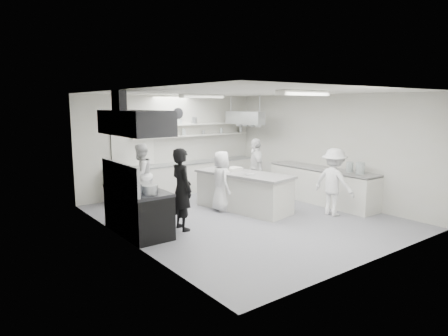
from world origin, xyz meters
TOP-DOWN VIEW (x-y plane):
  - floor at (0.00, 0.00)m, footprint 6.00×7.00m
  - ceiling at (0.00, 0.00)m, footprint 6.00×7.00m
  - wall_back at (0.00, 3.50)m, footprint 6.00×0.04m
  - wall_front at (0.00, -3.50)m, footprint 6.00×0.04m
  - wall_left at (-3.00, 0.00)m, footprint 0.04×7.00m
  - wall_right at (3.00, 0.00)m, footprint 0.04×7.00m
  - stove at (-2.60, 0.40)m, footprint 0.80×1.80m
  - exhaust_hood at (-2.60, 0.40)m, footprint 0.85×2.00m
  - back_counter at (0.30, 3.20)m, footprint 5.00×0.60m
  - shelf_lower at (0.70, 3.37)m, footprint 4.20×0.26m
  - shelf_upper at (0.70, 3.37)m, footprint 4.20×0.26m
  - pass_through_window at (-1.30, 3.48)m, footprint 1.30×0.04m
  - wall_clock at (0.20, 3.46)m, footprint 0.32×0.05m
  - right_counter at (2.65, -0.20)m, footprint 0.74×3.30m
  - pot_rack at (2.00, 2.40)m, footprint 0.30×1.60m
  - light_fixture_front at (0.00, -1.80)m, footprint 1.30×0.25m
  - light_fixture_rear at (0.00, 1.80)m, footprint 1.30×0.25m
  - prep_island at (0.42, 0.52)m, footprint 1.41×2.65m
  - stove_pot at (-2.60, 0.12)m, footprint 0.36×0.36m
  - cook_stove at (-1.72, 0.05)m, footprint 0.47×0.68m
  - cook_back at (-1.52, 2.55)m, footprint 1.01×0.92m
  - cook_island_left at (-0.10, 0.80)m, footprint 0.70×0.87m
  - cook_island_right at (1.47, 1.24)m, footprint 0.86×1.11m
  - cook_right at (1.85, -1.22)m, footprint 0.70×1.12m
  - bowl_island_a at (0.37, 0.23)m, footprint 0.33×0.33m
  - bowl_island_b at (0.63, 1.27)m, footprint 0.19×0.19m
  - bowl_right at (2.57, -0.43)m, footprint 0.23×0.23m

SIDE VIEW (x-z plane):
  - floor at x=0.00m, z-range -0.02..0.00m
  - stove at x=-2.60m, z-range 0.00..0.90m
  - back_counter at x=0.30m, z-range 0.00..0.92m
  - prep_island at x=0.42m, z-range 0.00..0.93m
  - right_counter at x=2.65m, z-range 0.00..0.94m
  - cook_island_left at x=-0.10m, z-range 0.00..1.55m
  - cook_right at x=1.85m, z-range 0.00..1.67m
  - cook_back at x=-1.52m, z-range 0.00..1.69m
  - cook_island_right at x=1.47m, z-range 0.00..1.76m
  - cook_stove at x=-1.72m, z-range 0.00..1.80m
  - bowl_island_b at x=0.63m, z-range 0.93..0.99m
  - bowl_island_a at x=0.37m, z-range 0.93..0.99m
  - bowl_right at x=2.57m, z-range 0.94..0.99m
  - stove_pot at x=-2.60m, z-range 0.91..1.14m
  - pass_through_window at x=-1.30m, z-range 0.95..1.95m
  - wall_back at x=0.00m, z-range 0.00..3.00m
  - wall_front at x=0.00m, z-range 0.00..3.00m
  - wall_left at x=-3.00m, z-range 0.00..3.00m
  - wall_right at x=3.00m, z-range 0.00..3.00m
  - shelf_lower at x=0.70m, z-range 1.73..1.77m
  - shelf_upper at x=0.70m, z-range 2.08..2.12m
  - pot_rack at x=2.00m, z-range 2.10..2.50m
  - exhaust_hood at x=-2.60m, z-range 2.10..2.60m
  - wall_clock at x=0.20m, z-range 2.29..2.61m
  - light_fixture_front at x=0.00m, z-range 2.89..2.99m
  - light_fixture_rear at x=0.00m, z-range 2.89..2.99m
  - ceiling at x=0.00m, z-range 3.00..3.02m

